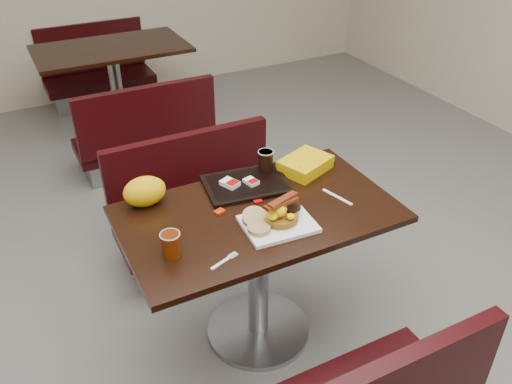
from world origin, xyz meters
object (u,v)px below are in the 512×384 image
table_near (258,276)px  hashbrown_sleeve_left (230,183)px  fork (221,263)px  bench_near_n (203,205)px  coffee_cup_near (171,245)px  bench_far_n (98,67)px  hashbrown_sleeve_right (251,182)px  table_far (117,91)px  platter (278,224)px  tray (247,184)px  pancake_stack (280,217)px  paper_bag (145,191)px  clamshell (305,164)px  knife (337,197)px  coffee_cup_far (266,160)px  bench_far_s (142,124)px

table_near → hashbrown_sleeve_left: (-0.03, 0.22, 0.40)m
fork → hashbrown_sleeve_left: size_ratio=1.64×
bench_near_n → coffee_cup_near: size_ratio=9.69×
bench_far_n → hashbrown_sleeve_right: size_ratio=14.80×
table_far → platter: platter is taller
table_near → tray: 0.44m
fork → hashbrown_sleeve_right: 0.57m
platter → fork: bearing=-156.1°
bench_far_n → pancake_stack: size_ratio=6.59×
hashbrown_sleeve_right → paper_bag: 0.49m
fork → clamshell: 0.80m
bench_far_n → knife: (0.37, -3.36, 0.39)m
paper_bag → coffee_cup_near: bearing=-92.6°
table_near → clamshell: clamshell is taller
hashbrown_sleeve_left → coffee_cup_far: size_ratio=0.84×
table_far → paper_bag: bearing=-100.3°
bench_far_s → hashbrown_sleeve_right: bearing=-87.9°
bench_near_n → fork: fork is taller
bench_far_s → hashbrown_sleeve_left: hashbrown_sleeve_left is taller
bench_far_s → pancake_stack: (0.04, -2.02, 0.42)m
coffee_cup_near → paper_bag: 0.39m
bench_far_n → clamshell: (0.37, -3.09, 0.42)m
coffee_cup_far → paper_bag: (-0.61, -0.00, -0.00)m
coffee_cup_far → paper_bag: paper_bag is taller
coffee_cup_far → clamshell: 0.20m
fork → paper_bag: paper_bag is taller
platter → hashbrown_sleeve_right: 0.33m
coffee_cup_near → hashbrown_sleeve_right: bearing=31.7°
table_far → pancake_stack: (0.04, -2.72, 0.41)m
table_far → fork: 2.89m
platter → hashbrown_sleeve_left: 0.36m
pancake_stack → knife: (0.33, 0.06, -0.03)m
bench_far_n → paper_bag: paper_bag is taller
bench_near_n → fork: size_ratio=7.43×
bench_near_n → knife: knife is taller
hashbrown_sleeve_right → tray: bearing=122.6°
bench_near_n → platter: 0.92m
platter → knife: 0.35m
bench_far_n → coffee_cup_far: (0.18, -3.02, 0.46)m
bench_near_n → clamshell: 0.74m
tray → clamshell: size_ratio=1.63×
hashbrown_sleeve_left → table_far: bearing=65.5°
bench_far_s → coffee_cup_far: bearing=-83.5°
table_far → hashbrown_sleeve_left: bearing=-90.8°
knife → coffee_cup_far: (-0.19, 0.35, 0.07)m
pancake_stack → coffee_cup_near: (-0.48, 0.01, 0.02)m
bench_far_s → platter: bearing=-89.3°
table_far → hashbrown_sleeve_right: size_ratio=17.76×
bench_far_s → coffee_cup_near: coffee_cup_near is taller
tray → knife: bearing=-32.3°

